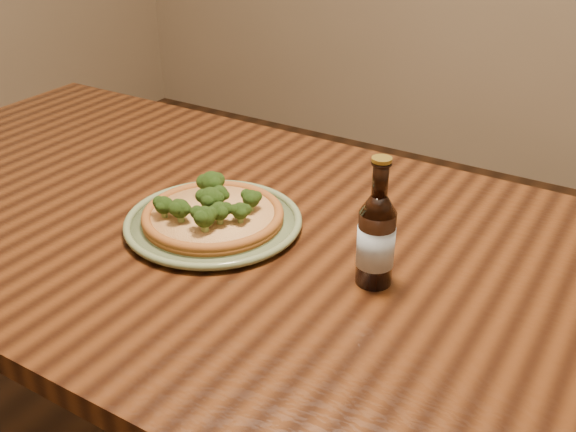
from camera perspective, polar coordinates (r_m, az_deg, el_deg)
The scene contains 4 objects.
table at distance 1.32m, azimuth -7.90°, elevation -3.33°, with size 1.60×0.90×0.75m.
plate at distance 1.22m, azimuth -6.33°, elevation -0.49°, with size 0.32×0.32×0.02m.
pizza at distance 1.21m, azimuth -6.40°, elevation 0.23°, with size 0.25×0.25×0.07m.
beer_bottle at distance 1.03m, azimuth 7.47°, elevation -1.89°, with size 0.06×0.06×0.21m.
Camera 1 is at (0.73, -0.75, 1.35)m, focal length 42.00 mm.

